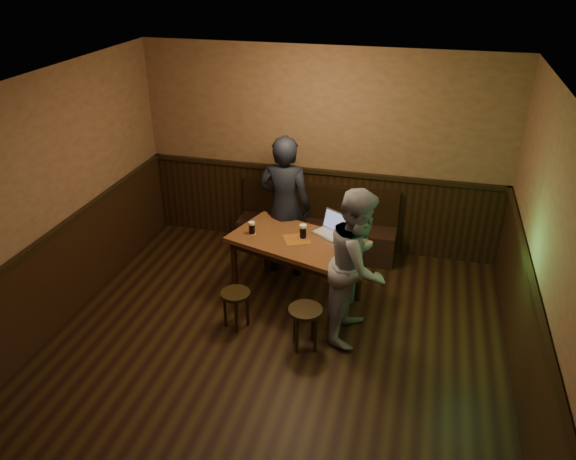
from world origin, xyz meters
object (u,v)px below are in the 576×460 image
(person_grey, at_px, (358,265))
(bench, at_px, (317,231))
(pub_table, at_px, (296,247))
(pint_right, at_px, (339,245))
(person_suit, at_px, (285,207))
(stool_left, at_px, (236,299))
(stool_right, at_px, (305,317))
(laptop, at_px, (331,228))
(pint_left, at_px, (252,228))
(pint_mid, at_px, (303,231))

(person_grey, bearing_deg, bench, 31.37)
(pub_table, height_order, pint_right, pint_right)
(person_suit, distance_m, person_grey, 1.55)
(stool_left, distance_m, person_grey, 1.43)
(person_grey, bearing_deg, stool_right, 136.65)
(pub_table, bearing_deg, laptop, 52.15)
(pint_left, bearing_deg, stool_left, -87.84)
(pint_mid, xyz_separation_m, laptop, (0.30, 0.20, -0.02))
(laptop, xyz_separation_m, person_suit, (-0.67, 0.33, 0.06))
(person_grey, bearing_deg, laptop, 36.01)
(stool_left, bearing_deg, laptop, 47.88)
(person_suit, bearing_deg, bench, -113.26)
(pint_mid, distance_m, pint_right, 0.52)
(laptop, relative_size, person_suit, 0.24)
(person_grey, bearing_deg, pint_mid, 59.30)
(stool_right, height_order, person_suit, person_suit)
(pub_table, relative_size, laptop, 3.76)
(pint_mid, relative_size, person_grey, 0.10)
(pub_table, height_order, pint_left, pint_left)
(pint_left, distance_m, person_grey, 1.44)
(stool_right, bearing_deg, bench, 98.50)
(laptop, distance_m, person_suit, 0.75)
(stool_left, distance_m, pint_left, 0.91)
(pub_table, xyz_separation_m, pint_left, (-0.55, 0.00, 0.19))
(stool_right, relative_size, pint_left, 3.14)
(pub_table, height_order, person_grey, person_grey)
(bench, bearing_deg, pint_left, -114.24)
(stool_left, bearing_deg, pub_table, 54.47)
(stool_right, height_order, pint_left, pint_left)
(bench, relative_size, stool_right, 4.43)
(pint_right, relative_size, laptop, 0.38)
(pub_table, distance_m, pint_left, 0.58)
(stool_right, xyz_separation_m, person_grey, (0.48, 0.40, 0.47))
(pint_mid, bearing_deg, pint_left, -175.17)
(person_suit, xyz_separation_m, person_grey, (1.09, -1.09, -0.07))
(stool_right, distance_m, pint_left, 1.35)
(person_suit, bearing_deg, pint_right, 138.94)
(stool_right, distance_m, pint_mid, 1.11)
(laptop, height_order, person_suit, person_suit)
(bench, distance_m, person_suit, 0.94)
(bench, xyz_separation_m, pint_left, (-0.55, -1.22, 0.58))
(person_suit, bearing_deg, pub_table, 118.60)
(stool_left, height_order, pint_right, pint_right)
(stool_left, height_order, laptop, laptop)
(laptop, bearing_deg, pint_mid, -114.06)
(stool_left, height_order, pint_left, pint_left)
(pint_left, height_order, pint_mid, pint_mid)
(laptop, relative_size, person_grey, 0.26)
(stool_right, xyz_separation_m, laptop, (0.05, 1.16, 0.49))
(bench, xyz_separation_m, person_grey, (0.80, -1.73, 0.56))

